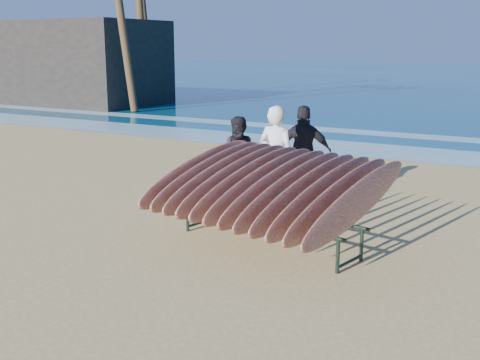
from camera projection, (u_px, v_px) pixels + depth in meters
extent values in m
plane|color=tan|center=(214.00, 250.00, 9.30)|extent=(120.00, 120.00, 0.00)
plane|color=white|center=(394.00, 152.00, 17.78)|extent=(160.00, 160.00, 0.00)
plane|color=white|center=(422.00, 137.00, 20.75)|extent=(160.00, 160.00, 0.00)
cylinder|color=#1C2D24|center=(188.00, 217.00, 10.18)|extent=(0.06, 0.06, 0.50)
cylinder|color=#1C2D24|center=(338.00, 256.00, 8.29)|extent=(0.06, 0.06, 0.50)
cylinder|color=#1C2D24|center=(214.00, 209.00, 10.66)|extent=(0.06, 0.06, 0.50)
cylinder|color=#1C2D24|center=(362.00, 245.00, 8.77)|extent=(0.06, 0.06, 0.50)
cylinder|color=#1C2D24|center=(255.00, 219.00, 9.18)|extent=(3.15, 0.67, 0.06)
cylinder|color=#1C2D24|center=(281.00, 210.00, 9.66)|extent=(3.15, 0.67, 0.06)
cylinder|color=#1C2D24|center=(201.00, 222.00, 10.45)|extent=(0.17, 0.65, 0.04)
cylinder|color=#1C2D24|center=(350.00, 262.00, 8.56)|extent=(0.17, 0.65, 0.04)
ellipsoid|color=#66070A|center=(198.00, 172.00, 10.30)|extent=(0.62, 2.78, 1.22)
ellipsoid|color=#66070A|center=(209.00, 175.00, 10.12)|extent=(0.62, 2.78, 1.22)
ellipsoid|color=#66070A|center=(222.00, 177.00, 9.94)|extent=(0.62, 2.78, 1.22)
ellipsoid|color=#66070A|center=(235.00, 179.00, 9.77)|extent=(0.62, 2.78, 1.22)
ellipsoid|color=#66070A|center=(248.00, 182.00, 9.59)|extent=(0.62, 2.78, 1.22)
ellipsoid|color=#66070A|center=(261.00, 185.00, 9.41)|extent=(0.62, 2.78, 1.22)
ellipsoid|color=#66070A|center=(276.00, 187.00, 9.23)|extent=(0.62, 2.78, 1.22)
ellipsoid|color=#66070A|center=(291.00, 190.00, 9.05)|extent=(0.62, 2.78, 1.22)
ellipsoid|color=#66070A|center=(306.00, 193.00, 8.87)|extent=(0.62, 2.78, 1.22)
ellipsoid|color=#66070A|center=(322.00, 196.00, 8.69)|extent=(0.62, 2.78, 1.22)
ellipsoid|color=#66070A|center=(339.00, 199.00, 8.51)|extent=(0.62, 2.78, 1.22)
ellipsoid|color=#66070A|center=(356.00, 203.00, 8.33)|extent=(0.62, 2.78, 1.22)
imported|color=silver|center=(276.00, 158.00, 11.43)|extent=(0.75, 0.51, 2.00)
imported|color=black|center=(241.00, 157.00, 12.48)|extent=(0.96, 0.84, 1.66)
imported|color=black|center=(304.00, 153.00, 12.12)|extent=(1.22, 0.85, 1.93)
cube|color=#2D2823|center=(71.00, 63.00, 32.41)|extent=(9.76, 5.42, 4.34)
cylinder|color=brown|center=(119.00, 2.00, 26.67)|extent=(0.36, 1.95, 9.86)
cylinder|color=brown|center=(141.00, 23.00, 30.86)|extent=(0.36, 0.96, 8.37)
cylinder|color=brown|center=(143.00, 8.00, 34.87)|extent=(0.36, 1.47, 10.34)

